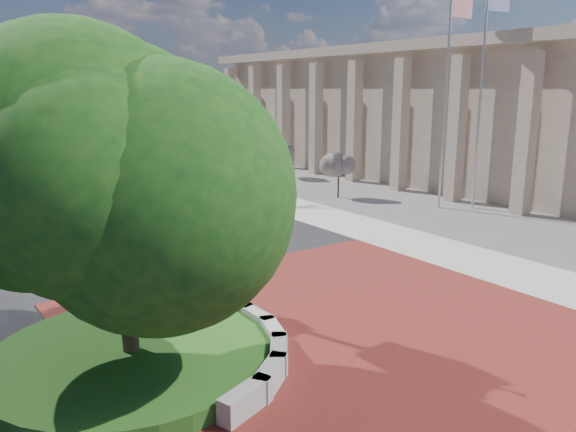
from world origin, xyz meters
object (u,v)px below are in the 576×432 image
Objects in this scene: flagpole_a at (445,98)px; parked_car at (48,148)px; post_clock at (228,204)px; street_lamp_near at (86,95)px; flagpole_b at (481,95)px.

parked_car is at bearing 108.67° from flagpole_a.
flagpole_a reaches higher than parked_car.
flagpole_a reaches higher than post_clock.
flagpole_a is at bearing -58.68° from street_lamp_near.
post_clock is at bearing -159.35° from flagpole_a.
flagpole_b is at bearing 15.90° from post_clock.
post_clock is 0.51× the size of flagpole_a.
post_clock is at bearing -98.05° from street_lamp_near.
parked_car is at bearing 110.09° from flagpole_b.
flagpole_b is at bearing -57.30° from street_lamp_near.
flagpole_b reaches higher than street_lamp_near.
post_clock is 17.40m from flagpole_b.
parked_car is 0.45× the size of flagpole_b.
street_lamp_near is (3.53, 24.99, 2.53)m from post_clock.
street_lamp_near is at bearing 121.32° from flagpole_a.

